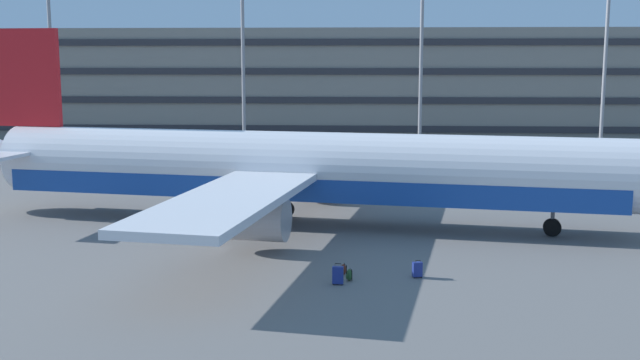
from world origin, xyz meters
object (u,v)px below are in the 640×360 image
at_px(suitcase_large, 417,269).
at_px(backpack_upright, 349,275).
at_px(suitcase_silver, 338,275).
at_px(backpack_black, 343,270).
at_px(airliner, 295,169).

xyz_separation_m(suitcase_large, backpack_upright, (-2.81, -0.61, -0.11)).
distance_m(suitcase_silver, backpack_black, 1.47).
bearing_deg(backpack_black, backpack_upright, -74.50).
bearing_deg(airliner, suitcase_silver, -76.95).
bearing_deg(suitcase_silver, backpack_upright, 51.86).
bearing_deg(backpack_upright, airliner, 105.87).
bearing_deg(backpack_black, airliner, 105.90).
height_order(airliner, suitcase_silver, airliner).
relative_size(suitcase_silver, backpack_black, 1.70).
bearing_deg(suitcase_silver, backpack_black, 82.42).
bearing_deg(airliner, suitcase_large, -60.04).
height_order(backpack_upright, backpack_black, backpack_upright).
xyz_separation_m(backpack_upright, backpack_black, (-0.25, 0.89, -0.02)).
distance_m(airliner, suitcase_large, 12.08).
bearing_deg(backpack_black, suitcase_large, -5.14).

